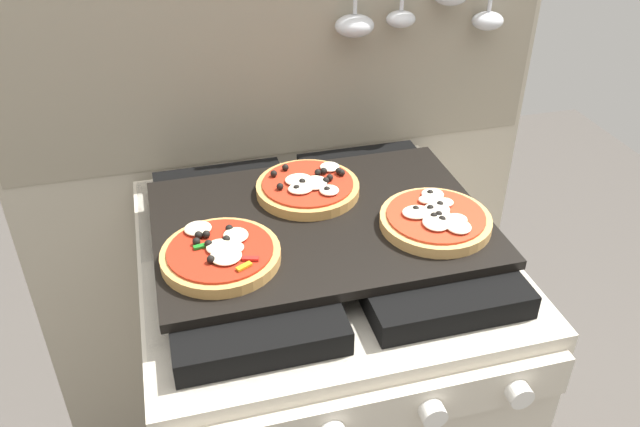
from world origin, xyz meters
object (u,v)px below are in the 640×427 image
(baking_tray, at_px, (320,223))
(pizza_center, at_px, (308,187))
(stove, at_px, (320,409))
(pizza_left, at_px, (221,253))
(pizza_right, at_px, (436,219))

(baking_tray, bearing_deg, pizza_center, 89.74)
(baking_tray, bearing_deg, stove, -90.00)
(stove, bearing_deg, pizza_left, -158.27)
(pizza_left, height_order, pizza_right, same)
(baking_tray, distance_m, pizza_center, 0.08)
(pizza_right, relative_size, pizza_center, 1.00)
(baking_tray, bearing_deg, pizza_left, -157.80)
(baking_tray, bearing_deg, pizza_right, -21.31)
(baking_tray, xyz_separation_m, pizza_right, (0.17, -0.07, 0.02))
(stove, distance_m, pizza_right, 0.51)
(stove, relative_size, baking_tray, 1.67)
(stove, relative_size, pizza_center, 5.02)
(stove, height_order, pizza_left, pizza_left)
(stove, relative_size, pizza_right, 5.02)
(pizza_left, xyz_separation_m, pizza_right, (0.35, 0.00, 0.00))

